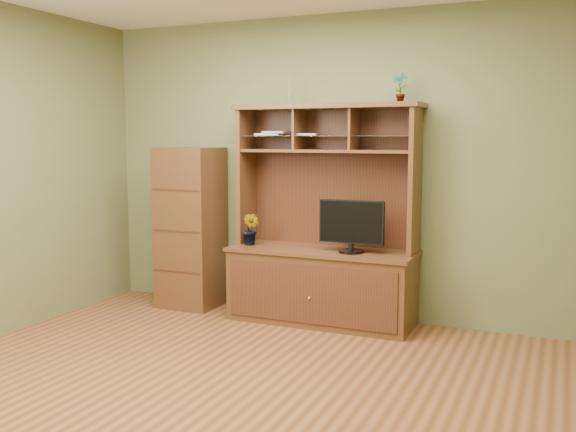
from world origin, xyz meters
The scene contains 8 objects.
room centered at (0.00, 0.00, 1.35)m, with size 4.54×4.04×2.74m.
media_hutch centered at (0.03, 1.73, 0.52)m, with size 1.66×0.61×1.90m.
monitor centered at (0.32, 1.65, 0.88)m, with size 0.56×0.22×0.44m.
orchid_plant centered at (-0.63, 1.65, 0.80)m, with size 0.16×0.13×0.29m, color #2E5A1F.
top_plant centered at (0.67, 1.80, 2.02)m, with size 0.13×0.09×0.24m, color #426E26.
reed_diffuser centered at (-0.31, 1.80, 2.01)m, with size 0.06×0.06×0.28m.
magazines centered at (-0.38, 1.80, 1.65)m, with size 0.60×0.20×0.04m.
side_cabinet centered at (-1.32, 1.74, 0.76)m, with size 0.54×0.50×1.52m.
Camera 1 is at (1.97, -3.46, 1.61)m, focal length 40.00 mm.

